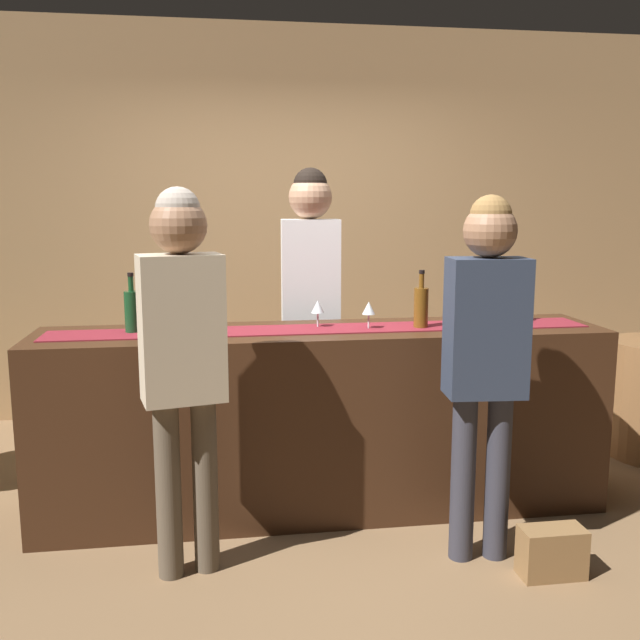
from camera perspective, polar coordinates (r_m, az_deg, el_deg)
The scene contains 13 objects.
ground_plane at distance 3.92m, azimuth 0.24°, elevation -14.81°, with size 10.00×10.00×0.00m, color brown.
back_wall at distance 5.46m, azimuth -2.82°, elevation 7.81°, with size 6.00×0.12×2.90m, color tan.
bar_counter at distance 3.74m, azimuth 0.24°, elevation -8.06°, with size 2.92×0.60×0.97m, color #3D2314.
counter_runner_cloth at distance 3.63m, azimuth 0.25°, elevation -0.73°, with size 2.78×0.28×0.01m, color maroon.
wine_bottle_green at distance 3.64m, azimuth -14.94°, elevation 0.74°, with size 0.07×0.07×0.30m.
wine_bottle_amber at distance 3.68m, azimuth 8.16°, elevation 1.08°, with size 0.07×0.07×0.30m.
wine_bottle_clear at distance 3.92m, azimuth 15.20°, elevation 1.35°, with size 0.07×0.07×0.30m.
wine_glass_near_customer at distance 3.62m, azimuth 3.96°, elevation 0.89°, with size 0.07×0.07×0.14m.
wine_glass_mid_counter at distance 3.66m, azimuth -0.18°, elevation 1.00°, with size 0.07×0.07×0.14m.
bartender at distance 4.17m, azimuth -0.77°, elevation 2.95°, with size 0.35×0.25×1.81m.
customer_sipping at distance 3.17m, azimuth 13.24°, elevation -1.71°, with size 0.35×0.23×1.65m.
customer_browsing at distance 3.01m, azimuth -11.07°, elevation -1.79°, with size 0.38×0.27×1.68m.
handbag at distance 3.39m, azimuth 18.21°, elevation -17.38°, with size 0.28×0.14×0.22m, color olive.
Camera 1 is at (-0.54, -3.53, 1.62)m, focal length 39.63 mm.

